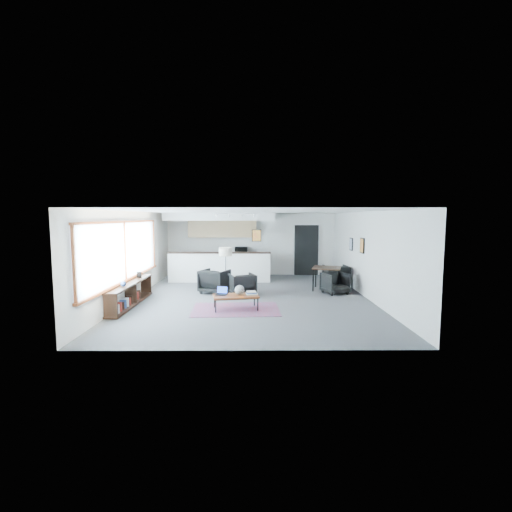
{
  "coord_description": "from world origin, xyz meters",
  "views": [
    {
      "loc": [
        0.1,
        -11.06,
        2.43
      ],
      "look_at": [
        0.17,
        0.4,
        1.23
      ],
      "focal_mm": 26.0,
      "sensor_mm": 36.0,
      "label": 1
    }
  ],
  "objects_px": {
    "coffee_table": "(236,296)",
    "floor_lamp": "(226,253)",
    "dining_chair_near": "(335,284)",
    "dining_chair_far": "(336,276)",
    "ceramic_pot": "(239,290)",
    "microwave": "(241,249)",
    "dining_table": "(327,269)",
    "armchair_left": "(215,280)",
    "armchair_right": "(242,284)",
    "laptop": "(222,292)",
    "book_stack": "(251,293)"
  },
  "relations": [
    {
      "from": "laptop",
      "to": "floor_lamp",
      "type": "distance_m",
      "value": 2.32
    },
    {
      "from": "ceramic_pot",
      "to": "book_stack",
      "type": "relative_size",
      "value": 0.81
    },
    {
      "from": "dining_chair_near",
      "to": "dining_chair_far",
      "type": "distance_m",
      "value": 1.29
    },
    {
      "from": "coffee_table",
      "to": "floor_lamp",
      "type": "distance_m",
      "value": 2.48
    },
    {
      "from": "dining_table",
      "to": "dining_chair_near",
      "type": "height_order",
      "value": "dining_table"
    },
    {
      "from": "armchair_left",
      "to": "coffee_table",
      "type": "bearing_deg",
      "value": 130.82
    },
    {
      "from": "dining_chair_far",
      "to": "dining_chair_near",
      "type": "bearing_deg",
      "value": 71.62
    },
    {
      "from": "armchair_left",
      "to": "microwave",
      "type": "height_order",
      "value": "microwave"
    },
    {
      "from": "armchair_left",
      "to": "microwave",
      "type": "bearing_deg",
      "value": -81.17
    },
    {
      "from": "laptop",
      "to": "armchair_left",
      "type": "relative_size",
      "value": 0.41
    },
    {
      "from": "laptop",
      "to": "armchair_right",
      "type": "height_order",
      "value": "armchair_right"
    },
    {
      "from": "book_stack",
      "to": "microwave",
      "type": "relative_size",
      "value": 0.64
    },
    {
      "from": "armchair_left",
      "to": "dining_chair_far",
      "type": "xyz_separation_m",
      "value": [
        4.17,
        1.1,
        -0.07
      ]
    },
    {
      "from": "microwave",
      "to": "dining_chair_far",
      "type": "bearing_deg",
      "value": -31.41
    },
    {
      "from": "dining_table",
      "to": "laptop",
      "type": "bearing_deg",
      "value": -141.83
    },
    {
      "from": "dining_chair_near",
      "to": "dining_table",
      "type": "bearing_deg",
      "value": 83.61
    },
    {
      "from": "armchair_right",
      "to": "floor_lamp",
      "type": "distance_m",
      "value": 1.18
    },
    {
      "from": "armchair_left",
      "to": "floor_lamp",
      "type": "bearing_deg",
      "value": -147.05
    },
    {
      "from": "dining_table",
      "to": "dining_chair_far",
      "type": "bearing_deg",
      "value": 52.64
    },
    {
      "from": "armchair_right",
      "to": "ceramic_pot",
      "type": "bearing_deg",
      "value": 71.4
    },
    {
      "from": "dining_chair_near",
      "to": "microwave",
      "type": "xyz_separation_m",
      "value": [
        -3.12,
        3.59,
        0.79
      ]
    },
    {
      "from": "floor_lamp",
      "to": "armchair_left",
      "type": "bearing_deg",
      "value": -168.07
    },
    {
      "from": "ceramic_pot",
      "to": "book_stack",
      "type": "distance_m",
      "value": 0.33
    },
    {
      "from": "coffee_table",
      "to": "floor_lamp",
      "type": "relative_size",
      "value": 0.86
    },
    {
      "from": "ceramic_pot",
      "to": "microwave",
      "type": "relative_size",
      "value": 0.52
    },
    {
      "from": "laptop",
      "to": "book_stack",
      "type": "height_order",
      "value": "laptop"
    },
    {
      "from": "book_stack",
      "to": "microwave",
      "type": "xyz_separation_m",
      "value": [
        -0.46,
        5.54,
        0.68
      ]
    },
    {
      "from": "armchair_right",
      "to": "armchair_left",
      "type": "bearing_deg",
      "value": -45.41
    },
    {
      "from": "laptop",
      "to": "armchair_right",
      "type": "distance_m",
      "value": 1.7
    },
    {
      "from": "armchair_left",
      "to": "dining_table",
      "type": "distance_m",
      "value": 3.75
    },
    {
      "from": "armchair_right",
      "to": "floor_lamp",
      "type": "height_order",
      "value": "floor_lamp"
    },
    {
      "from": "microwave",
      "to": "armchair_left",
      "type": "bearing_deg",
      "value": -99.23
    },
    {
      "from": "laptop",
      "to": "armchair_left",
      "type": "height_order",
      "value": "armchair_left"
    },
    {
      "from": "coffee_table",
      "to": "armchair_right",
      "type": "height_order",
      "value": "armchair_right"
    },
    {
      "from": "armchair_left",
      "to": "dining_chair_near",
      "type": "distance_m",
      "value": 3.87
    },
    {
      "from": "coffee_table",
      "to": "dining_table",
      "type": "relative_size",
      "value": 1.14
    },
    {
      "from": "armchair_right",
      "to": "dining_chair_far",
      "type": "height_order",
      "value": "armchair_right"
    },
    {
      "from": "dining_chair_far",
      "to": "microwave",
      "type": "xyz_separation_m",
      "value": [
        -3.43,
        2.34,
        0.75
      ]
    },
    {
      "from": "coffee_table",
      "to": "dining_chair_far",
      "type": "relative_size",
      "value": 1.79
    },
    {
      "from": "book_stack",
      "to": "dining_table",
      "type": "distance_m",
      "value": 3.62
    },
    {
      "from": "armchair_left",
      "to": "dining_table",
      "type": "height_order",
      "value": "armchair_left"
    },
    {
      "from": "dining_table",
      "to": "dining_chair_far",
      "type": "xyz_separation_m",
      "value": [
        0.46,
        0.6,
        -0.34
      ]
    },
    {
      "from": "book_stack",
      "to": "microwave",
      "type": "bearing_deg",
      "value": 94.73
    },
    {
      "from": "floor_lamp",
      "to": "dining_chair_near",
      "type": "xyz_separation_m",
      "value": [
        3.51,
        -0.22,
        -0.96
      ]
    },
    {
      "from": "ceramic_pot",
      "to": "book_stack",
      "type": "height_order",
      "value": "ceramic_pot"
    },
    {
      "from": "armchair_left",
      "to": "dining_chair_near",
      "type": "xyz_separation_m",
      "value": [
        3.86,
        -0.15,
        -0.1
      ]
    },
    {
      "from": "coffee_table",
      "to": "floor_lamp",
      "type": "xyz_separation_m",
      "value": [
        -0.43,
        2.26,
        0.92
      ]
    },
    {
      "from": "microwave",
      "to": "dining_table",
      "type": "bearing_deg",
      "value": -41.85
    },
    {
      "from": "laptop",
      "to": "book_stack",
      "type": "xyz_separation_m",
      "value": [
        0.79,
        -0.0,
        -0.02
      ]
    },
    {
      "from": "armchair_left",
      "to": "floor_lamp",
      "type": "height_order",
      "value": "floor_lamp"
    }
  ]
}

